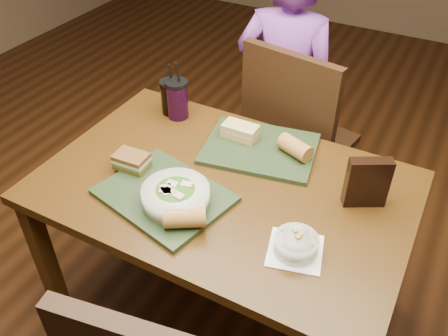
{
  "coord_description": "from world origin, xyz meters",
  "views": [
    {
      "loc": [
        0.61,
        -1.12,
        1.85
      ],
      "look_at": [
        0.0,
        0.0,
        0.82
      ],
      "focal_mm": 38.0,
      "sensor_mm": 36.0,
      "label": 1
    }
  ],
  "objects": [
    {
      "name": "ground",
      "position": [
        0.0,
        0.0,
        0.0
      ],
      "size": [
        6.0,
        6.0,
        0.0
      ],
      "primitive_type": "plane",
      "color": "#381C0B",
      "rests_on": "ground"
    },
    {
      "name": "diner",
      "position": [
        -0.11,
        0.83,
        0.68
      ],
      "size": [
        0.54,
        0.4,
        1.36
      ],
      "primitive_type": "imported",
      "rotation": [
        0.0,
        0.0,
        3.29
      ],
      "color": "purple",
      "rests_on": "ground"
    },
    {
      "name": "chip_bag",
      "position": [
        0.46,
        0.13,
        0.84
      ],
      "size": [
        0.14,
        0.11,
        0.18
      ],
      "primitive_type": "cube",
      "rotation": [
        0.0,
        0.0,
        0.51
      ],
      "color": "black",
      "rests_on": "dining_table"
    },
    {
      "name": "cup_berry",
      "position": [
        -0.38,
        0.3,
        0.83
      ],
      "size": [
        0.09,
        0.09,
        0.26
      ],
      "color": "black",
      "rests_on": "dining_table"
    },
    {
      "name": "chair_far",
      "position": [
        0.03,
        0.62,
        0.58
      ],
      "size": [
        0.52,
        0.52,
        1.04
      ],
      "color": "black",
      "rests_on": "ground"
    },
    {
      "name": "salad_bowl",
      "position": [
        -0.08,
        -0.19,
        0.81
      ],
      "size": [
        0.22,
        0.22,
        0.07
      ],
      "color": "silver",
      "rests_on": "tray_near"
    },
    {
      "name": "sandwich_far",
      "position": [
        -0.07,
        0.26,
        0.8
      ],
      "size": [
        0.14,
        0.08,
        0.05
      ],
      "color": "tan",
      "rests_on": "tray_far"
    },
    {
      "name": "tray_far",
      "position": [
        0.03,
        0.24,
        0.76
      ],
      "size": [
        0.47,
        0.39,
        0.02
      ],
      "primitive_type": "cube",
      "rotation": [
        0.0,
        0.0,
        0.18
      ],
      "color": "#22311A",
      "rests_on": "dining_table"
    },
    {
      "name": "soup_bowl",
      "position": [
        0.34,
        -0.18,
        0.78
      ],
      "size": [
        0.2,
        0.2,
        0.07
      ],
      "color": "white",
      "rests_on": "dining_table"
    },
    {
      "name": "tray_near",
      "position": [
        -0.15,
        -0.16,
        0.76
      ],
      "size": [
        0.48,
        0.41,
        0.02
      ],
      "primitive_type": "cube",
      "rotation": [
        0.0,
        0.0,
        -0.23
      ],
      "color": "#22311A",
      "rests_on": "dining_table"
    },
    {
      "name": "dining_table",
      "position": [
        0.0,
        0.0,
        0.66
      ],
      "size": [
        1.3,
        0.85,
        0.75
      ],
      "color": "#40270C",
      "rests_on": "ground"
    },
    {
      "name": "sandwich_near",
      "position": [
        -0.33,
        -0.1,
        0.8
      ],
      "size": [
        0.12,
        0.09,
        0.06
      ],
      "color": "#593819",
      "rests_on": "tray_near"
    },
    {
      "name": "baguette_near",
      "position": [
        -0.0,
        -0.25,
        0.8
      ],
      "size": [
        0.15,
        0.12,
        0.07
      ],
      "primitive_type": "cylinder",
      "rotation": [
        0.0,
        1.57,
        0.55
      ],
      "color": "#AD7533",
      "rests_on": "tray_near"
    },
    {
      "name": "cup_cola",
      "position": [
        -0.42,
        0.31,
        0.83
      ],
      "size": [
        0.09,
        0.09,
        0.23
      ],
      "color": "black",
      "rests_on": "dining_table"
    },
    {
      "name": "baguette_far",
      "position": [
        0.16,
        0.25,
        0.8
      ],
      "size": [
        0.15,
        0.11,
        0.07
      ],
      "primitive_type": "cylinder",
      "rotation": [
        0.0,
        1.57,
        -0.37
      ],
      "color": "#AD7533",
      "rests_on": "tray_far"
    }
  ]
}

